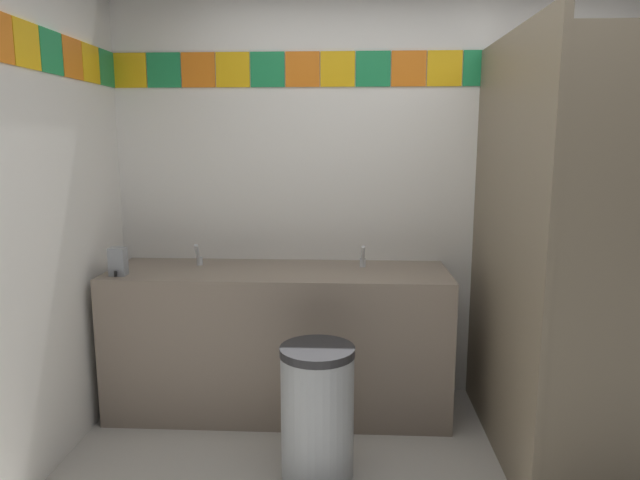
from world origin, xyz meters
TOP-DOWN VIEW (x-y plane):
  - wall_back at (-0.00, 1.53)m, footprint 3.61×0.09m
  - vanity_counter at (-0.76, 1.19)m, footprint 1.99×0.61m
  - faucet_left at (-1.26, 1.28)m, footprint 0.04×0.10m
  - faucet_right at (-0.26, 1.28)m, footprint 0.04×0.10m
  - soap_dispenser at (-1.64, 1.01)m, footprint 0.09×0.09m
  - stall_divider at (0.62, 0.58)m, footprint 0.92×1.33m
  - toilet at (1.01, 1.10)m, footprint 0.39×0.49m
  - trash_bin at (-0.49, 0.50)m, footprint 0.36×0.36m

SIDE VIEW (x-z plane):
  - toilet at x=1.01m, z-range -0.07..0.67m
  - trash_bin at x=-0.49m, z-range 0.00..0.65m
  - vanity_counter at x=-0.76m, z-range 0.01..0.88m
  - faucet_left at x=-1.26m, z-range 0.85..0.99m
  - faucet_right at x=-0.26m, z-range 0.85..0.99m
  - soap_dispenser at x=-1.64m, z-range 0.87..1.03m
  - stall_divider at x=0.62m, z-range 0.00..2.14m
  - wall_back at x=0.00m, z-range 0.00..2.75m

